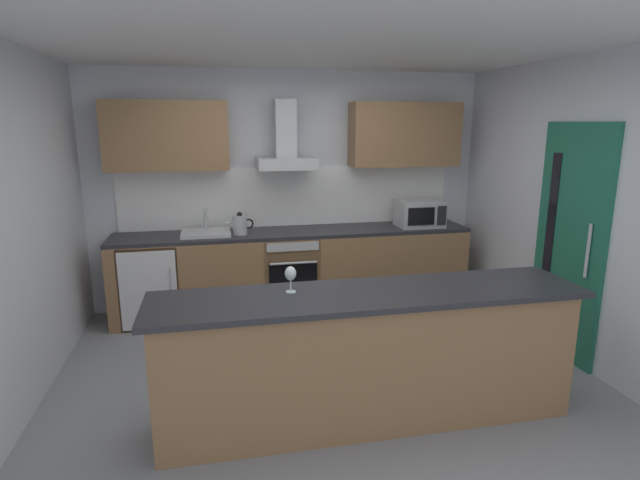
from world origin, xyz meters
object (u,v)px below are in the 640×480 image
(microwave, at_px, (420,213))
(refrigerator, at_px, (152,282))
(wine_glass, at_px, (291,274))
(kettle, at_px, (240,224))
(range_hood, at_px, (286,147))
(oven, at_px, (289,271))
(sink, at_px, (206,232))

(microwave, bearing_deg, refrigerator, 179.51)
(microwave, bearing_deg, wine_glass, -130.62)
(kettle, xyz_separation_m, range_hood, (0.52, 0.16, 0.78))
(oven, relative_size, range_hood, 1.11)
(sink, bearing_deg, refrigerator, -178.63)
(microwave, bearing_deg, sink, 179.05)
(refrigerator, bearing_deg, kettle, -1.91)
(microwave, distance_m, wine_glass, 2.73)
(microwave, height_order, kettle, microwave)
(oven, height_order, kettle, kettle)
(refrigerator, xyz_separation_m, range_hood, (1.44, 0.13, 1.36))
(microwave, distance_m, sink, 2.36)
(microwave, relative_size, kettle, 1.73)
(oven, bearing_deg, kettle, -176.27)
(microwave, relative_size, range_hood, 0.69)
(refrigerator, relative_size, kettle, 2.94)
(refrigerator, height_order, kettle, kettle)
(refrigerator, distance_m, wine_glass, 2.48)
(microwave, bearing_deg, kettle, -179.83)
(wine_glass, bearing_deg, microwave, 49.38)
(oven, xyz_separation_m, sink, (-0.87, 0.01, 0.47))
(kettle, distance_m, range_hood, 0.95)
(oven, bearing_deg, range_hood, 90.00)
(oven, distance_m, wine_glass, 2.21)
(range_hood, bearing_deg, microwave, -6.05)
(microwave, relative_size, sink, 1.00)
(wine_glass, bearing_deg, oven, 81.98)
(sink, bearing_deg, range_hood, 7.78)
(refrigerator, relative_size, wine_glass, 4.78)
(kettle, height_order, range_hood, range_hood)
(oven, xyz_separation_m, refrigerator, (-1.44, -0.00, -0.03))
(oven, relative_size, wine_glass, 4.50)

